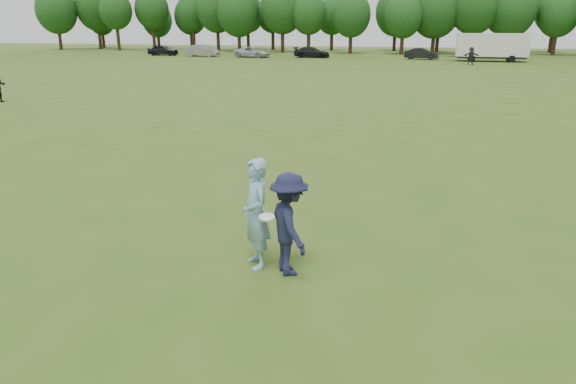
# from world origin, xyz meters

# --- Properties ---
(ground) EXTENTS (200.00, 200.00, 0.00)m
(ground) POSITION_xyz_m (0.00, 0.00, 0.00)
(ground) COLOR #335518
(ground) RESTS_ON ground
(thrower) EXTENTS (0.80, 0.85, 1.95)m
(thrower) POSITION_xyz_m (0.40, -0.11, 0.98)
(thrower) COLOR #81AFC8
(thrower) RESTS_ON ground
(defender) EXTENTS (1.19, 1.32, 1.78)m
(defender) POSITION_xyz_m (1.03, -0.22, 0.89)
(defender) COLOR #1A1C3A
(defender) RESTS_ON ground
(player_far_d) EXTENTS (1.81, 0.83, 1.88)m
(player_far_d) POSITION_xyz_m (7.00, 52.29, 0.94)
(player_far_d) COLOR #262626
(player_far_d) RESTS_ON ground
(car_a) EXTENTS (4.37, 1.91, 1.47)m
(car_a) POSITION_xyz_m (-34.09, 60.14, 0.73)
(car_a) COLOR black
(car_a) RESTS_ON ground
(car_b) EXTENTS (4.76, 1.70, 1.56)m
(car_b) POSITION_xyz_m (-27.72, 59.39, 0.78)
(car_b) COLOR gray
(car_b) RESTS_ON ground
(car_c) EXTENTS (5.09, 2.85, 1.34)m
(car_c) POSITION_xyz_m (-20.26, 59.05, 0.67)
(car_c) COLOR #BAB9BF
(car_c) RESTS_ON ground
(car_d) EXTENTS (4.75, 1.94, 1.38)m
(car_d) POSITION_xyz_m (-12.52, 60.66, 0.69)
(car_d) COLOR black
(car_d) RESTS_ON ground
(car_f) EXTENTS (4.32, 1.89, 1.38)m
(car_f) POSITION_xyz_m (1.61, 60.74, 0.69)
(car_f) COLOR black
(car_f) RESTS_ON ground
(disc_in_play) EXTENTS (0.32, 0.32, 0.08)m
(disc_in_play) POSITION_xyz_m (0.69, -0.39, 1.05)
(disc_in_play) COLOR white
(disc_in_play) RESTS_ON ground
(cargo_trailer) EXTENTS (9.00, 2.75, 3.20)m
(cargo_trailer) POSITION_xyz_m (9.60, 58.75, 1.78)
(cargo_trailer) COLOR white
(cargo_trailer) RESTS_ON ground
(treeline) EXTENTS (130.35, 18.39, 11.74)m
(treeline) POSITION_xyz_m (2.81, 76.90, 6.26)
(treeline) COLOR #332114
(treeline) RESTS_ON ground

